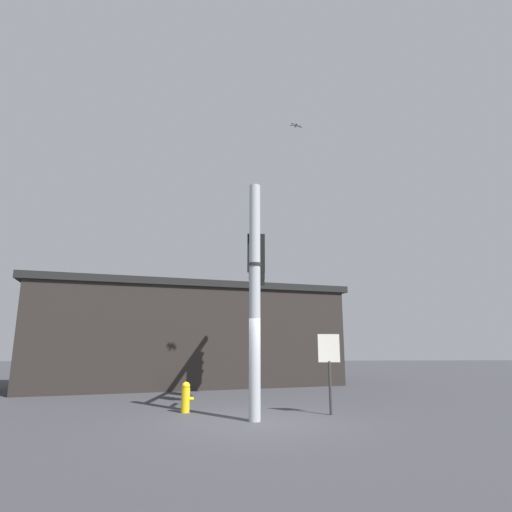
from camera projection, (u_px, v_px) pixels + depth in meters
ground_plane at (255, 421)px, 10.12m from camera, size 80.00×80.00×0.00m
signal_pole at (255, 297)px, 10.77m from camera, size 0.30×0.30×6.14m
mast_arm at (256, 235)px, 13.74m from camera, size 0.53×5.07×0.20m
traffic_light_nearest_pole at (256, 254)px, 12.87m from camera, size 0.54×0.49×1.31m
traffic_light_mid_inner at (256, 263)px, 14.24m from camera, size 0.54×0.49×1.31m
traffic_light_mid_outer at (257, 270)px, 15.60m from camera, size 0.54×0.49×1.31m
street_name_sign at (255, 266)px, 11.17m from camera, size 0.34×1.17×0.22m
bird_flying at (296, 125)px, 14.21m from camera, size 0.43×0.27×0.15m
storefront_building at (189, 335)px, 19.77m from camera, size 15.22×9.49×4.61m
fire_hydrant at (186, 397)px, 11.51m from camera, size 0.35×0.24×0.82m
historical_marker at (329, 361)px, 11.36m from camera, size 0.60×0.08×2.13m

